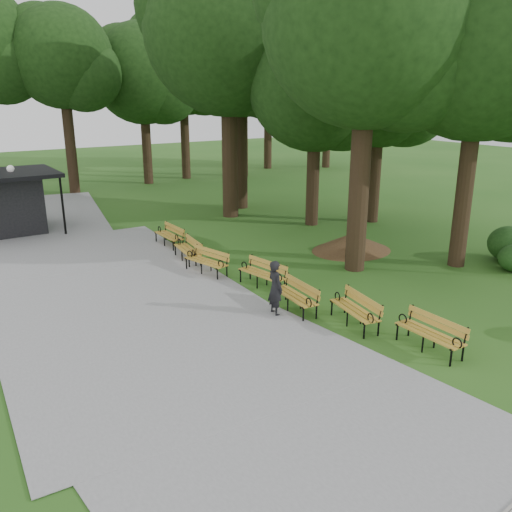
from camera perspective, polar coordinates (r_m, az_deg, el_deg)
ground at (r=16.27m, az=1.46°, el=-4.83°), size 100.00×100.00×0.00m
path at (r=17.19m, az=-15.48°, el=-4.13°), size 12.00×38.00×0.06m
person at (r=14.99m, az=2.10°, el=-3.48°), size 0.43×0.62×1.63m
lamp_post at (r=26.06m, az=-24.82°, el=7.06°), size 0.32×0.32×3.05m
dirt_mound at (r=21.56m, az=10.31°, el=1.51°), size 2.83×2.83×0.72m
bench_0 at (r=13.79m, az=18.25°, el=-8.00°), size 0.65×1.90×0.88m
bench_1 at (r=14.69m, az=10.60°, el=-5.78°), size 0.97×1.98×0.88m
bench_2 at (r=15.44m, az=4.17°, el=-4.36°), size 0.79×1.94×0.88m
bench_3 at (r=17.23m, az=0.66°, el=-1.97°), size 0.96×1.98×0.88m
bench_4 at (r=18.57m, az=-5.42°, el=-0.61°), size 1.07×2.00×0.88m
bench_5 at (r=20.02m, az=-7.43°, el=0.66°), size 0.87×1.96×0.88m
bench_6 at (r=22.11m, az=-9.38°, el=2.17°), size 0.69×1.92×0.88m
lawn_tree_0 at (r=18.55m, az=12.10°, el=23.60°), size 6.85×6.85×11.75m
lawn_tree_1 at (r=24.97m, az=6.50°, el=18.09°), size 6.15×6.15×9.62m
lawn_tree_2 at (r=26.78m, az=-3.04°, el=23.16°), size 7.96×7.96×12.90m
lawn_tree_3 at (r=20.04m, az=23.34°, el=21.21°), size 6.99×6.99×11.47m
lawn_tree_4 at (r=28.83m, az=-1.79°, el=21.40°), size 6.84×6.84×11.66m
lawn_tree_5 at (r=26.08m, az=13.39°, el=17.99°), size 6.12×6.12×9.73m
tree_backdrop at (r=38.57m, az=-10.44°, el=20.35°), size 36.21×10.16×16.69m
shrub_0 at (r=22.18m, az=25.49°, el=-0.46°), size 1.57×1.57×1.34m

